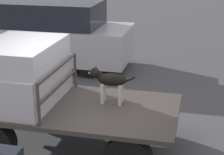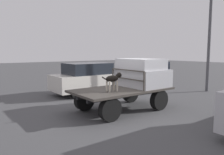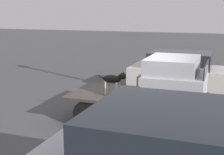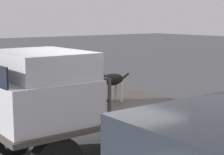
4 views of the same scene
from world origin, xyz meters
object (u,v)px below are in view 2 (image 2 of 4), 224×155
dog (114,79)px  parked_sedan (90,78)px  light_pole_near (211,1)px  flatbed_truck (122,95)px

dog → parked_sedan: bearing=74.8°
dog → light_pole_near: light_pole_near is taller
flatbed_truck → dog: bearing=-157.2°
flatbed_truck → parked_sedan: size_ratio=0.91×
light_pole_near → parked_sedan: bearing=148.1°
flatbed_truck → dog: size_ratio=4.33×
dog → parked_sedan: size_ratio=0.21×
flatbed_truck → light_pole_near: (6.32, 0.20, 4.29)m
flatbed_truck → dog: 0.93m
flatbed_truck → light_pole_near: size_ratio=0.50×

